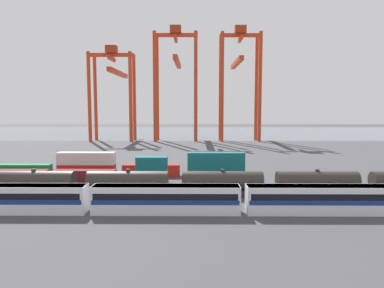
{
  "coord_description": "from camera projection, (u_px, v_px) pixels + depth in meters",
  "views": [
    {
      "loc": [
        11.13,
        -69.33,
        14.76
      ],
      "look_at": [
        10.26,
        27.8,
        4.92
      ],
      "focal_mm": 34.08,
      "sensor_mm": 36.0,
      "label": 1
    }
  ],
  "objects": [
    {
      "name": "passenger_train",
      "position": [
        166.0,
        198.0,
        50.82
      ],
      "size": [
        63.54,
        3.14,
        3.9
      ],
      "color": "silver",
      "rests_on": "ground_plane"
    },
    {
      "name": "shipping_container_5",
      "position": [
        152.0,
        163.0,
        70.56
      ],
      "size": [
        6.04,
        2.44,
        2.6
      ],
      "primitive_type": "cube",
      "color": "#146066",
      "rests_on": "shipping_container_4"
    },
    {
      "name": "shipping_container_3",
      "position": [
        85.0,
        176.0,
        70.94
      ],
      "size": [
        12.1,
        2.44,
        2.6
      ],
      "primitive_type": "cube",
      "color": "maroon",
      "rests_on": "ground_plane"
    },
    {
      "name": "shipping_container_11",
      "position": [
        151.0,
        170.0,
        77.69
      ],
      "size": [
        12.1,
        2.44,
        2.6
      ],
      "primitive_type": "cube",
      "color": "#AD211C",
      "rests_on": "ground_plane"
    },
    {
      "name": "shipping_container_4",
      "position": [
        152.0,
        177.0,
        70.82
      ],
      "size": [
        6.04,
        2.44,
        2.6
      ],
      "primitive_type": "cube",
      "color": "gold",
      "rests_on": "ground_plane"
    },
    {
      "name": "shipping_container_8",
      "position": [
        23.0,
        170.0,
        77.94
      ],
      "size": [
        12.1,
        2.44,
        2.6
      ],
      "primitive_type": "cube",
      "color": "#197538",
      "rests_on": "ground_plane"
    },
    {
      "name": "gantry_crane_east",
      "position": [
        239.0,
        73.0,
        161.93
      ],
      "size": [
        17.8,
        37.52,
        49.75
      ],
      "color": "red",
      "rests_on": "ground_plane"
    },
    {
      "name": "freight_tank_row",
      "position": [
        222.0,
        183.0,
        60.54
      ],
      "size": [
        76.28,
        3.08,
        4.54
      ],
      "color": "#232326",
      "rests_on": "ground_plane"
    },
    {
      "name": "shipping_container_12",
      "position": [
        216.0,
        171.0,
        77.57
      ],
      "size": [
        12.1,
        2.44,
        2.6
      ],
      "primitive_type": "cube",
      "color": "#146066",
      "rests_on": "ground_plane"
    },
    {
      "name": "gantry_crane_central",
      "position": [
        176.0,
        72.0,
        162.38
      ],
      "size": [
        19.05,
        39.35,
        49.88
      ],
      "color": "red",
      "rests_on": "ground_plane"
    },
    {
      "name": "ground_plane",
      "position": [
        159.0,
        156.0,
        110.35
      ],
      "size": [
        420.0,
        420.0,
        0.0
      ],
      "primitive_type": "plane",
      "color": "#424247"
    },
    {
      "name": "shipping_container_13",
      "position": [
        216.0,
        158.0,
        77.31
      ],
      "size": [
        12.1,
        2.44,
        2.6
      ],
      "primitive_type": "cube",
      "color": "#146066",
      "rests_on": "shipping_container_12"
    },
    {
      "name": "shipping_container_9",
      "position": [
        87.0,
        170.0,
        77.82
      ],
      "size": [
        12.1,
        2.44,
        2.6
      ],
      "primitive_type": "cube",
      "color": "#AD211C",
      "rests_on": "ground_plane"
    },
    {
      "name": "harbour_water",
      "position": [
        176.0,
        132.0,
        214.49
      ],
      "size": [
        400.0,
        110.0,
        0.01
      ],
      "primitive_type": "cube",
      "color": "slate",
      "rests_on": "ground_plane"
    },
    {
      "name": "shipping_container_10",
      "position": [
        86.0,
        158.0,
        77.55
      ],
      "size": [
        12.1,
        2.44,
        2.6
      ],
      "primitive_type": "cube",
      "color": "silver",
      "rests_on": "shipping_container_9"
    },
    {
      "name": "shipping_container_2",
      "position": [
        18.0,
        176.0,
        71.05
      ],
      "size": [
        12.1,
        2.44,
        2.6
      ],
      "primitive_type": "cube",
      "color": "maroon",
      "rests_on": "ground_plane"
    },
    {
      "name": "gantry_crane_west",
      "position": [
        114.0,
        82.0,
        163.31
      ],
      "size": [
        19.33,
        38.39,
        41.47
      ],
      "color": "red",
      "rests_on": "ground_plane"
    }
  ]
}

